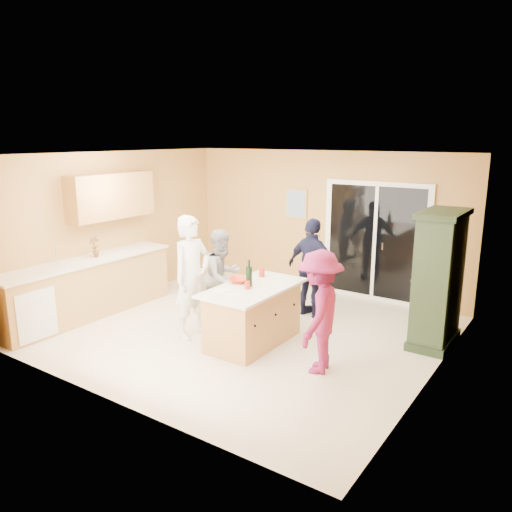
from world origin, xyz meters
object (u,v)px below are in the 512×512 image
Objects in this scene: woman_grey at (223,277)px; kitchen_island at (253,317)px; woman_navy at (312,268)px; woman_white at (192,277)px; woman_magenta at (319,312)px; green_hutch at (438,281)px.

kitchen_island is at bearing -108.69° from woman_grey.
kitchen_island is at bearing 93.98° from woman_navy.
woman_white is 1.20× the size of woman_grey.
woman_magenta reaches higher than kitchen_island.
green_hutch reaches higher than woman_white.
kitchen_island is at bearing -66.07° from woman_white.
green_hutch reaches higher than woman_navy.
kitchen_island is at bearing -114.24° from woman_magenta.
woman_white is at bearing -150.44° from green_hutch.
woman_white is (-0.87, -0.27, 0.50)m from kitchen_island.
woman_white reaches higher than woman_magenta.
woman_grey is (-0.85, 0.40, 0.35)m from kitchen_island.
woman_magenta is (2.01, 0.03, -0.12)m from woman_white.
woman_grey is at bearing -160.95° from green_hutch.
woman_grey is 0.96× the size of woman_magenta.
kitchen_island is 1.23m from woman_magenta.
green_hutch reaches higher than woman_magenta.
woman_magenta is at bearing -82.55° from woman_white.
kitchen_island is 0.89× the size of woman_white.
woman_grey is 2.09m from woman_magenta.
woman_magenta reaches higher than woman_grey.
woman_magenta is at bearing 130.44° from woman_navy.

